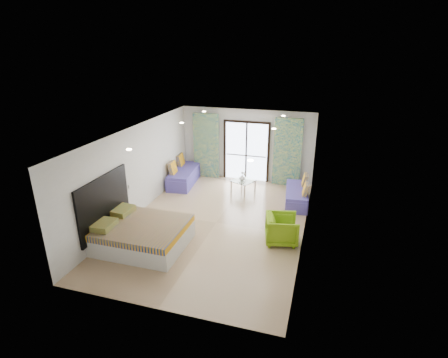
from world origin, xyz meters
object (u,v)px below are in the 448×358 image
(daybed_right, at_px, (297,195))
(bed, at_px, (141,234))
(coffee_table, at_px, (243,182))
(daybed_left, at_px, (184,176))
(armchair, at_px, (282,228))

(daybed_right, bearing_deg, bed, -139.40)
(bed, distance_m, coffee_table, 4.49)
(bed, distance_m, daybed_right, 5.23)
(daybed_left, distance_m, daybed_right, 4.27)
(bed, height_order, daybed_right, daybed_right)
(daybed_left, distance_m, armchair, 5.16)
(daybed_left, bearing_deg, bed, -87.77)
(daybed_right, distance_m, armchair, 2.59)
(bed, bearing_deg, daybed_left, 98.33)
(daybed_left, relative_size, armchair, 2.51)
(coffee_table, distance_m, armchair, 3.43)
(daybed_right, height_order, coffee_table, daybed_right)
(daybed_left, xyz_separation_m, daybed_right, (4.23, -0.56, -0.04))
(bed, relative_size, armchair, 2.69)
(daybed_left, distance_m, coffee_table, 2.34)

